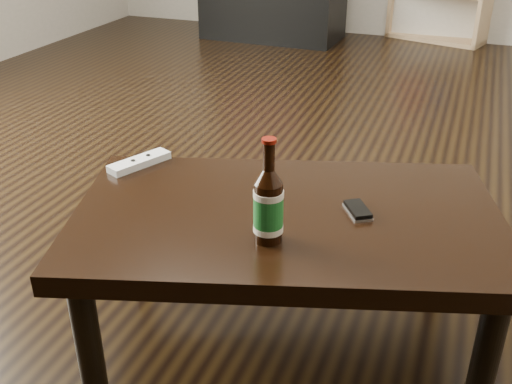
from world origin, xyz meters
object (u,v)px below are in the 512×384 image
(beer_bottle, at_px, (268,206))
(phone, at_px, (358,210))
(remote, at_px, (140,162))
(coffee_table, at_px, (287,230))
(tv_stand, at_px, (273,11))

(beer_bottle, bearing_deg, phone, 49.29)
(remote, bearing_deg, coffee_table, 11.60)
(beer_bottle, xyz_separation_m, phone, (0.17, 0.20, -0.08))
(phone, bearing_deg, remote, 142.69)
(tv_stand, relative_size, beer_bottle, 4.27)
(coffee_table, bearing_deg, remote, 166.85)
(tv_stand, xyz_separation_m, phone, (1.38, -3.40, 0.20))
(beer_bottle, bearing_deg, tv_stand, 108.54)
(coffee_table, bearing_deg, phone, 17.86)
(phone, xyz_separation_m, remote, (-0.66, 0.06, 0.00))
(tv_stand, xyz_separation_m, remote, (0.72, -3.34, 0.20))
(beer_bottle, bearing_deg, coffee_table, 89.30)
(phone, relative_size, remote, 0.53)
(tv_stand, height_order, beer_bottle, beer_bottle)
(tv_stand, bearing_deg, coffee_table, -68.50)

